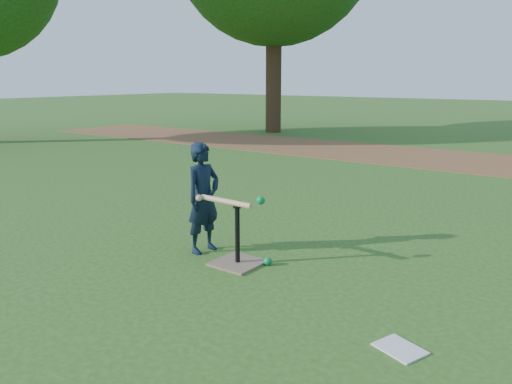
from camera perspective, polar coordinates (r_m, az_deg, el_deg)
The scene contains 7 objects.
ground at distance 5.08m, azimuth -4.70°, elevation -7.08°, with size 80.00×80.00×0.00m, color #285116.
dirt_strip at distance 11.68m, azimuth 19.91°, elevation 3.64°, with size 24.00×3.00×0.01m, color brown.
child at distance 5.03m, azimuth -6.05°, elevation -0.69°, with size 0.41×0.27×1.12m, color black.
wiffle_ball_ground at distance 4.77m, azimuth 1.36°, elevation -7.91°, with size 0.08×0.08×0.08m, color #0B8039.
clipboard at distance 3.55m, azimuth 16.13°, elevation -16.82°, with size 0.30×0.23×0.01m, color silver.
batting_tee at distance 4.78m, azimuth -2.12°, elevation -6.98°, with size 0.44×0.44×0.61m.
swing_action at distance 4.67m, azimuth -2.99°, elevation -1.01°, with size 0.71×0.20×0.11m.
Camera 1 is at (3.12, -3.62, 1.74)m, focal length 35.00 mm.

